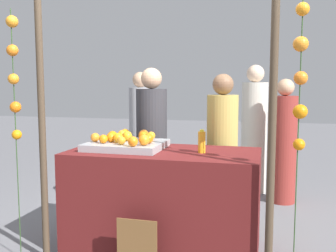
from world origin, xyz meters
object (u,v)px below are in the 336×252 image
at_px(stall_counter, 164,200).
at_px(vendor_right, 222,157).
at_px(orange_0, 144,134).
at_px(juice_bottle, 202,142).
at_px(vendor_left, 152,150).
at_px(orange_1, 121,141).
at_px(chalkboard_sign, 137,249).

height_order(stall_counter, vendor_right, vendor_right).
height_order(orange_0, juice_bottle, juice_bottle).
height_order(orange_0, vendor_left, vendor_left).
bearing_deg(orange_1, juice_bottle, 10.55).
height_order(orange_1, chalkboard_sign, orange_1).
height_order(vendor_left, vendor_right, vendor_left).
xyz_separation_m(juice_bottle, chalkboard_sign, (-0.40, -0.53, -0.76)).
distance_m(stall_counter, juice_bottle, 0.63).
bearing_deg(orange_1, vendor_right, 47.50).
bearing_deg(orange_0, chalkboard_sign, -75.60).
relative_size(orange_1, vendor_right, 0.05).
xyz_separation_m(orange_1, vendor_right, (0.76, 0.83, -0.25)).
bearing_deg(orange_0, vendor_right, 34.67).
bearing_deg(vendor_right, stall_counter, -121.69).
xyz_separation_m(stall_counter, orange_0, (-0.25, 0.22, 0.55)).
xyz_separation_m(orange_0, vendor_left, (-0.07, 0.48, -0.23)).
relative_size(orange_1, vendor_left, 0.04).
bearing_deg(orange_0, vendor_left, 98.36).
distance_m(chalkboard_sign, vendor_right, 1.42).
xyz_separation_m(stall_counter, juice_bottle, (0.34, -0.02, 0.54)).
bearing_deg(orange_1, vendor_left, 89.36).
height_order(chalkboard_sign, vendor_left, vendor_left).
xyz_separation_m(juice_bottle, vendor_right, (0.09, 0.70, -0.25)).
bearing_deg(vendor_left, chalkboard_sign, -77.91).
relative_size(stall_counter, orange_1, 22.43).
xyz_separation_m(chalkboard_sign, vendor_right, (0.48, 1.23, 0.51)).
relative_size(stall_counter, orange_0, 17.86).
height_order(juice_bottle, vendor_left, vendor_left).
xyz_separation_m(vendor_left, vendor_right, (0.75, -0.01, -0.03)).
height_order(orange_0, vendor_right, vendor_right).
relative_size(orange_0, vendor_left, 0.06).
height_order(stall_counter, chalkboard_sign, stall_counter).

